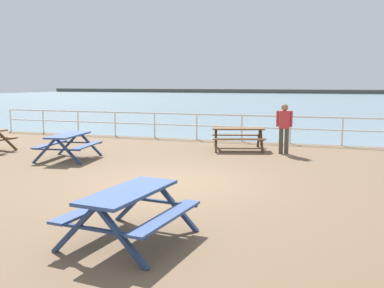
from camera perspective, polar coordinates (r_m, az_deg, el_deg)
The scene contains 8 objects.
ground_plane at distance 10.31m, azimuth -2.79°, elevation -5.63°, with size 30.00×24.00×0.20m, color brown.
sea_band at distance 62.21m, azimuth 15.54°, elevation 5.58°, with size 142.00×90.00×0.01m, color gray.
distant_shoreline at distance 105.15m, azimuth 16.98°, elevation 6.40°, with size 142.00×6.00×1.80m, color #4C4C47.
seaward_railing at distance 17.53m, azimuth 6.59°, elevation 2.79°, with size 23.07×0.07×1.08m.
picnic_table_near_left at distance 13.82m, azimuth -15.98°, elevation 0.44°, with size 1.77×2.00×0.80m.
picnic_table_far_right at distance 6.49m, azimuth -8.26°, elevation -7.69°, with size 1.69×1.93×0.80m.
picnic_table_seaward at distance 15.32m, azimuth 6.08°, elevation 1.42°, with size 2.15×1.95×0.80m.
visitor at distance 14.61m, azimuth 12.05°, elevation 2.41°, with size 0.53×0.26×1.66m.
Camera 1 is at (3.71, -9.31, 2.33)m, focal length 40.49 mm.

